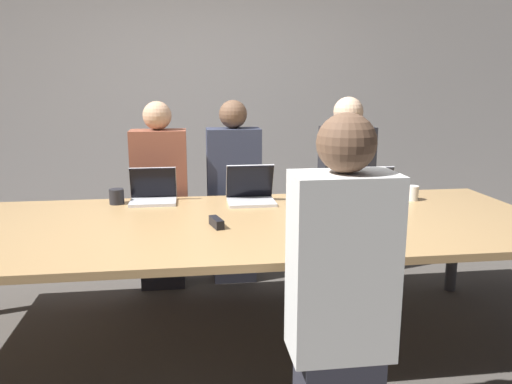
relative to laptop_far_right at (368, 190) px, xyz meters
name	(u,v)px	position (x,y,z in m)	size (l,w,h in m)	color
ground_plane	(232,338)	(-0.98, -0.45, -0.80)	(24.00, 24.00, 0.00)	#4C4742
curtain_wall	(210,94)	(-0.98, 1.91, 0.60)	(12.00, 0.06, 2.80)	#BCB7B2
conference_table	(231,230)	(-0.98, -0.45, -0.11)	(3.71, 1.39, 0.73)	tan
laptop_far_right	(368,190)	(0.00, 0.00, 0.00)	(0.36, 0.23, 0.22)	#B7B7BC
person_far_right	(345,189)	(0.01, 0.54, -0.11)	(0.40, 0.24, 1.41)	#2D2D38
cup_far_right	(412,193)	(0.29, -0.07, -0.02)	(0.08, 0.08, 0.10)	white
bottle_far_right	(335,188)	(-0.26, -0.10, 0.04)	(0.06, 0.06, 0.25)	green
laptop_far_midleft	(153,192)	(-1.45, 0.11, 0.00)	(0.31, 0.23, 0.23)	silver
person_far_midleft	(161,199)	(-1.43, 0.45, -0.13)	(0.40, 0.24, 1.38)	#2D2D38
cup_far_midleft	(117,196)	(-1.69, 0.09, -0.02)	(0.10, 0.10, 0.10)	#232328
laptop_near_midright	(331,234)	(-0.55, -0.99, 0.01)	(0.32, 0.25, 0.26)	#333338
person_near_midright	(341,297)	(-0.63, -1.44, -0.11)	(0.40, 0.24, 1.40)	#2D2D38
bottle_near_midright	(373,223)	(-0.30, -0.88, 0.02)	(0.07, 0.07, 0.20)	green
laptop_far_center	(251,192)	(-0.81, 0.01, 0.01)	(0.32, 0.26, 0.25)	silver
person_far_center	(234,195)	(-0.88, 0.51, -0.12)	(0.40, 0.24, 1.39)	#2D2D38
stapler	(216,222)	(-1.07, -0.54, -0.04)	(0.08, 0.16, 0.05)	black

